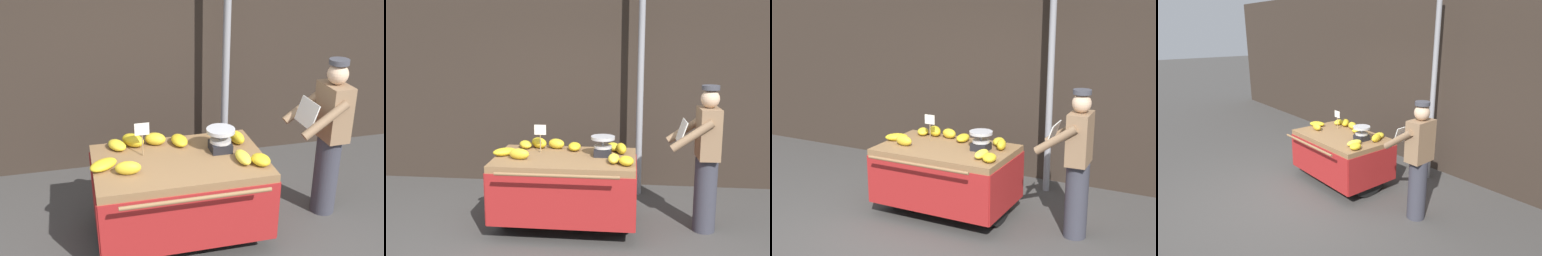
# 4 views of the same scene
# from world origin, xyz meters

# --- Properties ---
(back_wall) EXTENTS (16.00, 0.24, 3.49)m
(back_wall) POSITION_xyz_m (0.00, 2.84, 1.75)
(back_wall) COLOR #332821
(back_wall) RESTS_ON ground
(street_pole) EXTENTS (0.09, 0.09, 3.40)m
(street_pole) POSITION_xyz_m (0.81, 2.32, 1.70)
(street_pole) COLOR gray
(street_pole) RESTS_ON ground
(banana_cart) EXTENTS (1.65, 1.24, 0.87)m
(banana_cart) POSITION_xyz_m (-0.06, 0.99, 0.64)
(banana_cart) COLOR olive
(banana_cart) RESTS_ON ground
(weighing_scale) EXTENTS (0.28, 0.28, 0.24)m
(weighing_scale) POSITION_xyz_m (0.37, 1.07, 0.99)
(weighing_scale) COLOR black
(weighing_scale) RESTS_ON banana_cart
(price_sign) EXTENTS (0.14, 0.01, 0.34)m
(price_sign) POSITION_xyz_m (-0.38, 1.15, 1.12)
(price_sign) COLOR #997A51
(price_sign) RESTS_ON banana_cart
(banana_bunch_0) EXTENTS (0.17, 0.24, 0.13)m
(banana_bunch_0) POSITION_xyz_m (0.59, 1.20, 0.94)
(banana_bunch_0) COLOR gold
(banana_bunch_0) RESTS_ON banana_cart
(banana_bunch_1) EXTENTS (0.25, 0.15, 0.12)m
(banana_bunch_1) POSITION_xyz_m (-0.56, 0.82, 0.94)
(banana_bunch_1) COLOR gold
(banana_bunch_1) RESTS_ON banana_cart
(banana_bunch_2) EXTENTS (0.32, 0.29, 0.09)m
(banana_bunch_2) POSITION_xyz_m (-0.77, 0.96, 0.92)
(banana_bunch_2) COLOR gold
(banana_bunch_2) RESTS_ON banana_cart
(banana_bunch_3) EXTENTS (0.21, 0.24, 0.10)m
(banana_bunch_3) POSITION_xyz_m (0.65, 0.70, 0.92)
(banana_bunch_3) COLOR gold
(banana_bunch_3) RESTS_ON banana_cart
(banana_bunch_4) EXTENTS (0.18, 0.27, 0.10)m
(banana_bunch_4) POSITION_xyz_m (0.01, 1.30, 0.92)
(banana_bunch_4) COLOR gold
(banana_bunch_4) RESTS_ON banana_cart
(banana_bunch_5) EXTENTS (0.28, 0.28, 0.13)m
(banana_bunch_5) POSITION_xyz_m (-0.44, 1.38, 0.94)
(banana_bunch_5) COLOR gold
(banana_bunch_5) RESTS_ON banana_cart
(banana_bunch_6) EXTENTS (0.24, 0.27, 0.09)m
(banana_bunch_6) POSITION_xyz_m (-0.61, 1.34, 0.92)
(banana_bunch_6) COLOR yellow
(banana_bunch_6) RESTS_ON banana_cart
(banana_bunch_7) EXTENTS (0.25, 0.22, 0.12)m
(banana_bunch_7) POSITION_xyz_m (-0.22, 1.37, 0.93)
(banana_bunch_7) COLOR gold
(banana_bunch_7) RESTS_ON banana_cart
(banana_bunch_8) EXTENTS (0.13, 0.28, 0.09)m
(banana_bunch_8) POSITION_xyz_m (0.51, 0.80, 0.92)
(banana_bunch_8) COLOR yellow
(banana_bunch_8) RESTS_ON banana_cart
(banana_bunch_9) EXTENTS (0.22, 0.28, 0.09)m
(banana_bunch_9) POSITION_xyz_m (0.49, 1.36, 0.92)
(banana_bunch_9) COLOR yellow
(banana_bunch_9) RESTS_ON banana_cart
(vendor_person) EXTENTS (0.59, 0.53, 1.71)m
(vendor_person) POSITION_xyz_m (1.55, 1.08, 0.87)
(vendor_person) COLOR #383842
(vendor_person) RESTS_ON ground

